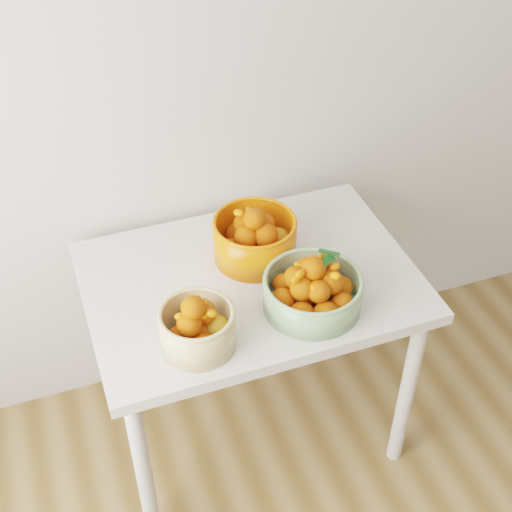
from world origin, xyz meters
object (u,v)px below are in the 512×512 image
at_px(table, 251,300).
at_px(bowl_cream, 197,327).
at_px(bowl_green, 313,290).
at_px(bowl_orange, 255,238).

xyz_separation_m(table, bowl_cream, (-0.23, -0.21, 0.16)).
bearing_deg(bowl_green, bowl_cream, -174.85).
height_order(table, bowl_green, bowl_green).
bearing_deg(bowl_green, bowl_orange, 106.62).
distance_m(table, bowl_green, 0.27).
xyz_separation_m(bowl_cream, bowl_orange, (0.27, 0.30, 0.01)).
bearing_deg(bowl_cream, bowl_green, 5.15).
bearing_deg(bowl_orange, table, -117.63).
bearing_deg(table, bowl_green, -54.95).
bearing_deg(bowl_green, table, 125.05).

